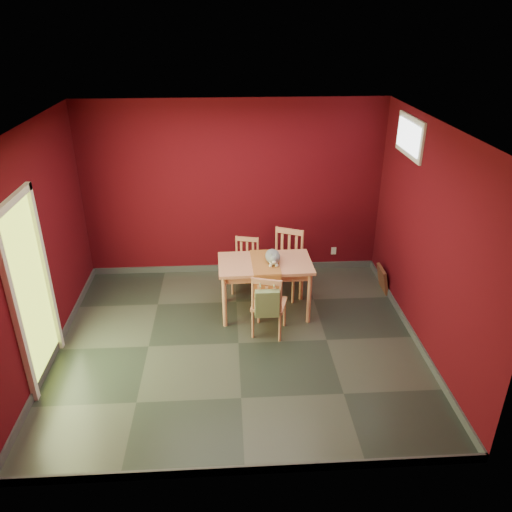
{
  "coord_description": "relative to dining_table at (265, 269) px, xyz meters",
  "views": [
    {
      "loc": [
        -0.09,
        -5.17,
        3.76
      ],
      "look_at": [
        0.25,
        0.45,
        1.0
      ],
      "focal_mm": 35.0,
      "sensor_mm": 36.0,
      "label": 1
    }
  ],
  "objects": [
    {
      "name": "ground",
      "position": [
        -0.39,
        -0.72,
        -0.68
      ],
      "size": [
        4.5,
        4.5,
        0.0
      ],
      "primitive_type": "plane",
      "color": "#2D342D",
      "rests_on": "ground"
    },
    {
      "name": "chair_far_right",
      "position": [
        0.34,
        0.52,
        -0.18
      ],
      "size": [
        0.6,
        0.6,
        0.97
      ],
      "color": "tan",
      "rests_on": "ground"
    },
    {
      "name": "window",
      "position": [
        1.84,
        0.28,
        1.67
      ],
      "size": [
        0.05,
        0.9,
        0.5
      ],
      "color": "white",
      "rests_on": "room_shell"
    },
    {
      "name": "dining_table",
      "position": [
        0.0,
        0.0,
        0.0
      ],
      "size": [
        1.26,
        0.75,
        0.77
      ],
      "color": "tan",
      "rests_on": "ground"
    },
    {
      "name": "tote_bag",
      "position": [
        -0.03,
        -0.73,
        -0.1
      ],
      "size": [
        0.3,
        0.18,
        0.42
      ],
      "color": "#748957",
      "rests_on": "chair_near"
    },
    {
      "name": "room_shell",
      "position": [
        -0.39,
        -0.72,
        -0.63
      ],
      "size": [
        4.5,
        4.5,
        4.5
      ],
      "color": "#4A070F",
      "rests_on": "ground"
    },
    {
      "name": "doorway",
      "position": [
        -2.62,
        -1.12,
        0.45
      ],
      "size": [
        0.06,
        1.01,
        2.13
      ],
      "color": "#B7D838",
      "rests_on": "ground"
    },
    {
      "name": "picture_frame",
      "position": [
        1.8,
        0.5,
        -0.49
      ],
      "size": [
        0.13,
        0.37,
        0.37
      ],
      "color": "brown",
      "rests_on": "ground"
    },
    {
      "name": "table_runner",
      "position": [
        -0.0,
        -0.12,
        0.04
      ],
      "size": [
        0.37,
        0.75,
        0.38
      ],
      "color": "#AC602C",
      "rests_on": "dining_table"
    },
    {
      "name": "chair_far_left",
      "position": [
        -0.24,
        0.66,
        -0.27
      ],
      "size": [
        0.45,
        0.45,
        0.8
      ],
      "color": "tan",
      "rests_on": "ground"
    },
    {
      "name": "chair_near",
      "position": [
        0.01,
        -0.52,
        -0.23
      ],
      "size": [
        0.5,
        0.5,
        0.87
      ],
      "color": "tan",
      "rests_on": "ground"
    },
    {
      "name": "outlet_plate",
      "position": [
        1.21,
        1.27,
        -0.38
      ],
      "size": [
        0.08,
        0.02,
        0.12
      ],
      "primitive_type": "cube",
      "color": "silver",
      "rests_on": "room_shell"
    },
    {
      "name": "cat",
      "position": [
        0.1,
        0.02,
        0.2
      ],
      "size": [
        0.23,
        0.42,
        0.21
      ],
      "primitive_type": null,
      "rotation": [
        0.0,
        0.0,
        -0.05
      ],
      "color": "slate",
      "rests_on": "table_runner"
    }
  ]
}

